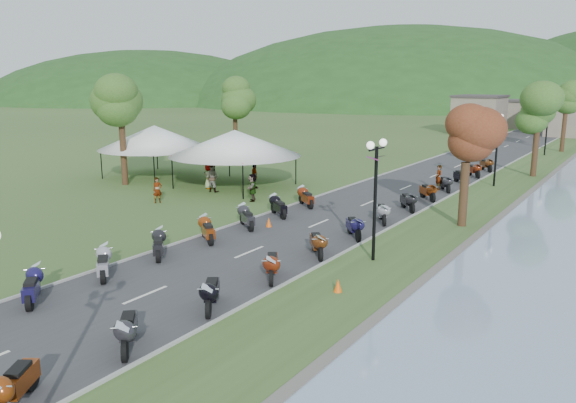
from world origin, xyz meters
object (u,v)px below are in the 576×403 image
Objects in this scene: pedestrian_a at (158,203)px; pedestrian_b at (213,192)px; pedestrian_c at (208,182)px; vendor_tent_main at (235,158)px.

pedestrian_a is 0.81× the size of pedestrian_b.
pedestrian_c is (-2.28, 7.19, 0.00)m from pedestrian_a.
pedestrian_a is 7.54m from pedestrian_c.
pedestrian_b is (0.51, 4.51, 0.00)m from pedestrian_a.
vendor_tent_main is at bearing -99.35° from pedestrian_b.
pedestrian_c is at bearing 40.63° from pedestrian_a.
pedestrian_b is 1.02× the size of pedestrian_c.
pedestrian_a is (-0.61, -6.86, -2.00)m from vendor_tent_main.
pedestrian_a is at bearing -7.97° from pedestrian_c.
vendor_tent_main reaches higher than pedestrian_c.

